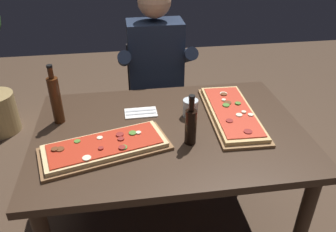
% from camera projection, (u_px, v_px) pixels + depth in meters
% --- Properties ---
extents(ground_plane, '(6.40, 6.40, 0.00)m').
position_uv_depth(ground_plane, '(169.00, 226.00, 2.15)').
color(ground_plane, '#4C3828').
extents(dining_table, '(1.40, 0.96, 0.74)m').
position_uv_depth(dining_table, '(169.00, 144.00, 1.82)').
color(dining_table, '#3D2B1E').
rests_on(dining_table, ground_plane).
extents(pizza_rectangular_front, '(0.65, 0.39, 0.05)m').
position_uv_depth(pizza_rectangular_front, '(105.00, 147.00, 1.60)').
color(pizza_rectangular_front, brown).
rests_on(pizza_rectangular_front, dining_table).
extents(pizza_rectangular_left, '(0.28, 0.63, 0.05)m').
position_uv_depth(pizza_rectangular_left, '(232.00, 113.00, 1.87)').
color(pizza_rectangular_left, olive).
rests_on(pizza_rectangular_left, dining_table).
extents(wine_bottle_dark, '(0.06, 0.06, 0.33)m').
position_uv_depth(wine_bottle_dark, '(56.00, 99.00, 1.76)').
color(wine_bottle_dark, '#47230F').
rests_on(wine_bottle_dark, dining_table).
extents(oil_bottle_amber, '(0.06, 0.06, 0.26)m').
position_uv_depth(oil_bottle_amber, '(191.00, 125.00, 1.61)').
color(oil_bottle_amber, black).
rests_on(oil_bottle_amber, dining_table).
extents(tumbler_near_camera, '(0.08, 0.08, 0.10)m').
position_uv_depth(tumbler_near_camera, '(190.00, 109.00, 1.86)').
color(tumbler_near_camera, silver).
rests_on(tumbler_near_camera, dining_table).
extents(napkin_cutlery_set, '(0.18, 0.11, 0.01)m').
position_uv_depth(napkin_cutlery_set, '(141.00, 113.00, 1.90)').
color(napkin_cutlery_set, white).
rests_on(napkin_cutlery_set, dining_table).
extents(diner_chair, '(0.44, 0.44, 0.87)m').
position_uv_depth(diner_chair, '(155.00, 96.00, 2.63)').
color(diner_chair, black).
rests_on(diner_chair, ground_plane).
extents(seated_diner, '(0.53, 0.41, 1.33)m').
position_uv_depth(seated_diner, '(156.00, 72.00, 2.39)').
color(seated_diner, '#23232D').
rests_on(seated_diner, ground_plane).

